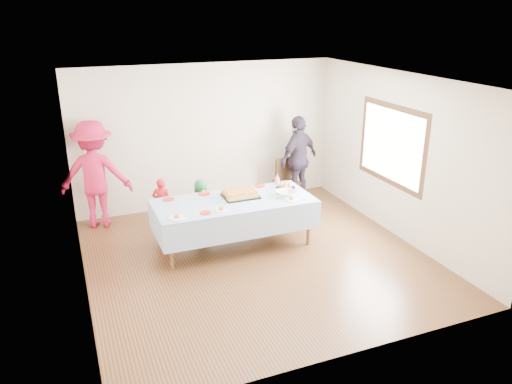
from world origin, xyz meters
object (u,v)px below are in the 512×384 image
at_px(party_table, 234,204).
at_px(adult_left, 95,174).
at_px(dining_chair, 286,178).
at_px(birthday_cake, 241,194).

distance_m(party_table, adult_left, 2.55).
height_order(party_table, adult_left, adult_left).
relative_size(party_table, adult_left, 1.33).
xyz_separation_m(dining_chair, adult_left, (-3.55, 0.17, 0.45)).
xyz_separation_m(birthday_cake, adult_left, (-2.08, 1.55, 0.11)).
bearing_deg(party_table, adult_left, 139.38).
xyz_separation_m(party_table, birthday_cake, (0.15, 0.11, 0.10)).
bearing_deg(dining_chair, adult_left, 164.33).
xyz_separation_m(party_table, adult_left, (-1.93, 1.66, 0.21)).
relative_size(birthday_cake, adult_left, 0.30).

